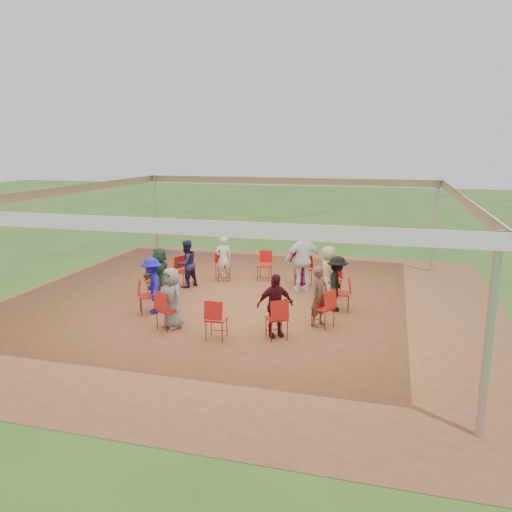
% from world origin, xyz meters
% --- Properties ---
extents(ground, '(80.00, 80.00, 0.00)m').
position_xyz_m(ground, '(0.00, 0.00, 0.00)').
color(ground, '#31591B').
rests_on(ground, ground).
extents(dirt_patch, '(13.00, 13.00, 0.00)m').
position_xyz_m(dirt_patch, '(0.00, 0.00, 0.01)').
color(dirt_patch, brown).
rests_on(dirt_patch, ground).
extents(tent, '(10.33, 10.33, 3.00)m').
position_xyz_m(tent, '(0.00, 0.00, 2.37)').
color(tent, '#B2B2B7').
rests_on(tent, ground).
extents(chair_0, '(0.46, 0.44, 0.90)m').
position_xyz_m(chair_0, '(2.50, 0.11, 0.45)').
color(chair_0, red).
rests_on(chair_0, ground).
extents(chair_1, '(0.60, 0.59, 0.90)m').
position_xyz_m(chair_1, '(2.11, 1.34, 0.45)').
color(chair_1, red).
rests_on(chair_1, ground).
extents(chair_2, '(0.58, 0.58, 0.90)m').
position_xyz_m(chair_2, '(1.16, 2.22, 0.45)').
color(chair_2, red).
rests_on(chair_2, ground).
extents(chair_3, '(0.44, 0.46, 0.90)m').
position_xyz_m(chair_3, '(-0.11, 2.50, 0.45)').
color(chair_3, red).
rests_on(chair_3, ground).
extents(chair_4, '(0.59, 0.60, 0.90)m').
position_xyz_m(chair_4, '(-1.34, 2.11, 0.45)').
color(chair_4, red).
rests_on(chair_4, ground).
extents(chair_5, '(0.58, 0.58, 0.90)m').
position_xyz_m(chair_5, '(-2.22, 1.16, 0.45)').
color(chair_5, red).
rests_on(chair_5, ground).
extents(chair_6, '(0.46, 0.44, 0.90)m').
position_xyz_m(chair_6, '(-2.50, -0.11, 0.45)').
color(chair_6, red).
rests_on(chair_6, ground).
extents(chair_7, '(0.60, 0.59, 0.90)m').
position_xyz_m(chair_7, '(-2.11, -1.34, 0.45)').
color(chair_7, red).
rests_on(chair_7, ground).
extents(chair_8, '(0.58, 0.58, 0.90)m').
position_xyz_m(chair_8, '(-1.16, -2.22, 0.45)').
color(chair_8, red).
rests_on(chair_8, ground).
extents(chair_9, '(0.44, 0.46, 0.90)m').
position_xyz_m(chair_9, '(0.11, -2.50, 0.45)').
color(chair_9, red).
rests_on(chair_9, ground).
extents(chair_10, '(0.59, 0.60, 0.90)m').
position_xyz_m(chair_10, '(1.34, -2.11, 0.45)').
color(chair_10, red).
rests_on(chair_10, ground).
extents(chair_11, '(0.58, 0.58, 0.90)m').
position_xyz_m(chair_11, '(2.22, -1.16, 0.45)').
color(chair_11, red).
rests_on(chair_11, ground).
extents(person_seated_0, '(0.49, 0.92, 1.40)m').
position_xyz_m(person_seated_0, '(2.38, 0.10, 0.71)').
color(person_seated_0, black).
rests_on(person_seated_0, ground).
extents(person_seated_1, '(0.69, 0.78, 1.40)m').
position_xyz_m(person_seated_1, '(2.01, 1.28, 0.71)').
color(person_seated_1, tan).
rests_on(person_seated_1, ground).
extents(person_seated_2, '(0.92, 0.75, 1.40)m').
position_xyz_m(person_seated_2, '(1.10, 2.11, 0.71)').
color(person_seated_2, '#851371').
rests_on(person_seated_2, ground).
extents(person_seated_3, '(0.61, 0.56, 1.40)m').
position_xyz_m(person_seated_3, '(-1.28, 2.01, 0.71)').
color(person_seated_3, beige).
rests_on(person_seated_3, ground).
extents(person_seated_4, '(0.66, 0.79, 1.40)m').
position_xyz_m(person_seated_4, '(-2.11, 1.10, 0.71)').
color(person_seated_4, '#1F1A3D').
rests_on(person_seated_4, ground).
extents(person_seated_5, '(0.54, 1.32, 1.40)m').
position_xyz_m(person_seated_5, '(-2.38, -0.10, 0.71)').
color(person_seated_5, '#21452E').
rests_on(person_seated_5, ground).
extents(person_seated_6, '(0.87, 1.01, 1.40)m').
position_xyz_m(person_seated_6, '(-2.01, -1.28, 0.71)').
color(person_seated_6, '#1916A2').
rests_on(person_seated_6, ground).
extents(person_seated_7, '(0.79, 0.66, 1.40)m').
position_xyz_m(person_seated_7, '(-1.10, -2.11, 0.71)').
color(person_seated_7, gray).
rests_on(person_seated_7, ground).
extents(person_seated_8, '(0.92, 0.80, 1.40)m').
position_xyz_m(person_seated_8, '(1.28, -2.01, 0.71)').
color(person_seated_8, '#410C16').
rests_on(person_seated_8, ground).
extents(person_seated_9, '(0.53, 0.61, 1.40)m').
position_xyz_m(person_seated_9, '(2.11, -1.10, 0.71)').
color(person_seated_9, brown).
rests_on(person_seated_9, ground).
extents(standing_person, '(1.21, 0.96, 1.83)m').
position_xyz_m(standing_person, '(1.27, 1.55, 0.92)').
color(standing_person, white).
rests_on(standing_person, ground).
extents(cable_coil, '(0.32, 0.32, 0.03)m').
position_xyz_m(cable_coil, '(1.07, 0.49, 0.02)').
color(cable_coil, black).
rests_on(cable_coil, ground).
extents(laptop, '(0.25, 0.31, 0.21)m').
position_xyz_m(laptop, '(2.22, 0.09, 0.66)').
color(laptop, '#B7B7BC').
rests_on(laptop, ground).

